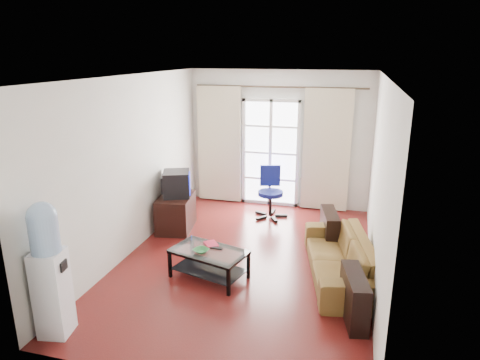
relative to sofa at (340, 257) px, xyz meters
name	(u,v)px	position (x,y,z in m)	size (l,w,h in m)	color
floor	(246,260)	(-1.37, 0.13, -0.29)	(5.20, 5.20, 0.00)	maroon
ceiling	(247,77)	(-1.37, 0.13, 2.41)	(5.20, 5.20, 0.00)	white
wall_back	(279,139)	(-1.37, 2.73, 1.06)	(3.60, 0.02, 2.70)	silver
wall_front	(172,254)	(-1.37, -2.47, 1.06)	(3.60, 0.02, 2.70)	silver
wall_left	(132,166)	(-3.17, 0.13, 1.06)	(0.02, 5.20, 2.70)	silver
wall_right	(379,184)	(0.43, 0.13, 1.06)	(0.02, 5.20, 2.70)	silver
french_door	(270,153)	(-1.52, 2.67, 0.78)	(1.16, 0.06, 2.15)	white
curtain_rod	(279,87)	(-1.37, 2.63, 2.09)	(0.04, 0.04, 3.30)	#4C3F2D
curtain_left	(219,145)	(-2.57, 2.61, 0.91)	(0.90, 0.07, 2.35)	beige
curtain_right	(326,151)	(-0.42, 2.61, 0.91)	(0.90, 0.07, 2.35)	beige
radiator	(316,193)	(-0.57, 2.63, 0.04)	(0.64, 0.12, 0.64)	#9D9D9F
sofa	(340,257)	(0.00, 0.00, 0.00)	(1.17, 2.11, 0.58)	olive
coffee_table	(209,260)	(-1.74, -0.51, -0.03)	(1.13, 0.83, 0.41)	silver
bowl	(201,251)	(-1.82, -0.59, 0.15)	(0.27, 0.27, 0.05)	#338E3C
book	(206,245)	(-1.83, -0.38, 0.13)	(0.27, 0.28, 0.02)	red
remote	(216,248)	(-1.65, -0.43, 0.13)	(0.18, 0.05, 0.02)	black
tv_stand	(176,212)	(-2.86, 0.97, 0.01)	(0.55, 0.83, 0.61)	black
crt_tv	(176,184)	(-2.86, 1.00, 0.54)	(0.59, 0.60, 0.44)	black
task_chair	(270,202)	(-1.37, 1.98, -0.01)	(0.80, 0.80, 0.97)	black
water_cooler	(49,268)	(-2.97, -2.11, 0.52)	(0.37, 0.36, 1.55)	white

